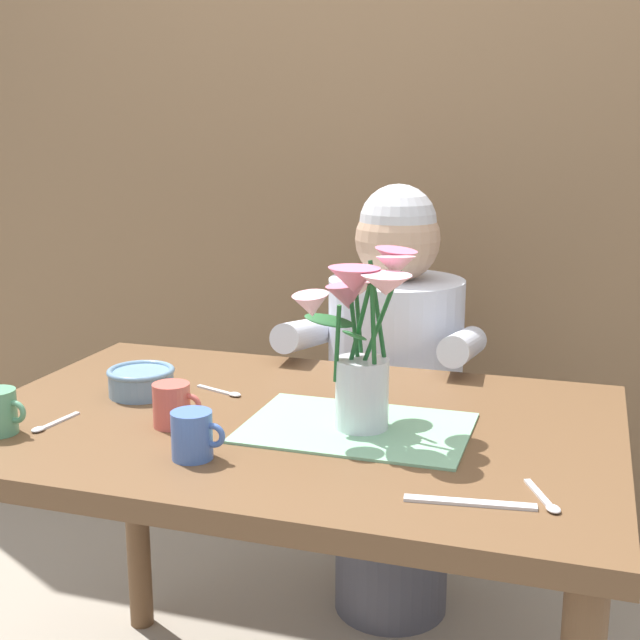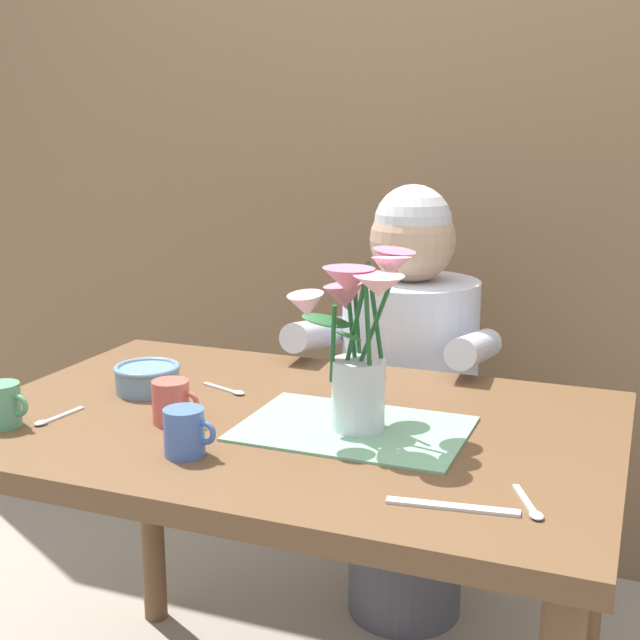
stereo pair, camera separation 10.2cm
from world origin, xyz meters
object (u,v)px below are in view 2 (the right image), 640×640
seated_person (408,411)px  dinner_knife (452,507)px  flower_vase (358,331)px  ceramic_mug (172,402)px  ceramic_bowl (147,377)px  tea_cup (185,432)px  coffee_cup (2,405)px

seated_person → dinner_knife: bearing=-73.5°
flower_vase → ceramic_mug: 0.37m
seated_person → ceramic_bowl: (-0.39, -0.58, 0.21)m
tea_cup → seated_person: bearing=80.4°
ceramic_mug → seated_person: bearing=71.1°
ceramic_mug → flower_vase: bearing=14.9°
seated_person → tea_cup: seated_person is taller
ceramic_bowl → seated_person: bearing=55.6°
dinner_knife → ceramic_mug: 0.58m
ceramic_bowl → tea_cup: 0.37m
flower_vase → dinner_knife: 0.38m
dinner_knife → ceramic_bowl: bearing=148.7°
ceramic_bowl → dinner_knife: bearing=-23.6°
ceramic_bowl → dinner_knife: size_ratio=0.72×
seated_person → flower_vase: size_ratio=3.51×
flower_vase → coffee_cup: bearing=-160.3°
ceramic_bowl → tea_cup: tea_cup is taller
ceramic_bowl → tea_cup: size_ratio=1.46×
ceramic_bowl → ceramic_mug: (0.15, -0.15, 0.01)m
seated_person → ceramic_mug: size_ratio=12.20×
tea_cup → ceramic_mug: same height
seated_person → ceramic_bowl: size_ratio=8.35×
flower_vase → tea_cup: size_ratio=3.48×
ceramic_mug → ceramic_bowl: bearing=135.2°
seated_person → tea_cup: (-0.14, -0.85, 0.22)m
dinner_knife → tea_cup: tea_cup is taller
flower_vase → coffee_cup: 0.66m
tea_cup → coffee_cup: 0.38m
ceramic_bowl → flower_vase: bearing=-6.9°
dinner_knife → tea_cup: bearing=167.9°
seated_person → coffee_cup: 1.02m
ceramic_mug → coffee_cup: (-0.28, -0.13, 0.00)m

